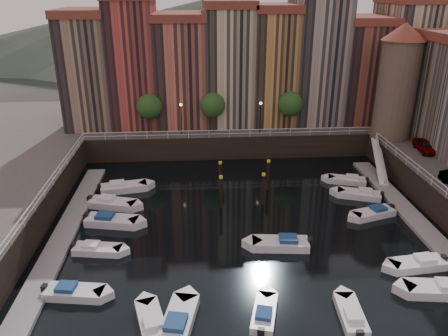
{
  "coord_description": "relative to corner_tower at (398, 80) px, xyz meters",
  "views": [
    {
      "loc": [
        -4.35,
        -35.98,
        20.58
      ],
      "look_at": [
        -1.55,
        4.0,
        3.84
      ],
      "focal_mm": 35.0,
      "sensor_mm": 36.0,
      "label": 1
    }
  ],
  "objects": [
    {
      "name": "ground",
      "position": [
        -20.0,
        -14.5,
        -10.19
      ],
      "size": [
        200.0,
        200.0,
        0.0
      ],
      "primitive_type": "plane",
      "color": "black",
      "rests_on": "ground"
    },
    {
      "name": "quay_far",
      "position": [
        -20.0,
        11.5,
        -8.69
      ],
      "size": [
        80.0,
        20.0,
        3.0
      ],
      "primitive_type": "cube",
      "color": "black",
      "rests_on": "ground"
    },
    {
      "name": "dock_left",
      "position": [
        -36.2,
        -15.5,
        -10.02
      ],
      "size": [
        2.0,
        28.0,
        0.35
      ],
      "primitive_type": "cube",
      "color": "gray",
      "rests_on": "ground"
    },
    {
      "name": "dock_right",
      "position": [
        -3.8,
        -15.5,
        -10.02
      ],
      "size": [
        2.0,
        28.0,
        0.35
      ],
      "primitive_type": "cube",
      "color": "gray",
      "rests_on": "ground"
    },
    {
      "name": "mountains",
      "position": [
        -18.28,
        95.5,
        -2.28
      ],
      "size": [
        145.0,
        100.0,
        18.0
      ],
      "color": "#2D382D",
      "rests_on": "ground"
    },
    {
      "name": "far_terrace",
      "position": [
        -16.69,
        9.0,
        0.76
      ],
      "size": [
        48.7,
        10.3,
        17.5
      ],
      "color": "#8E725A",
      "rests_on": "quay_far"
    },
    {
      "name": "corner_tower",
      "position": [
        0.0,
        0.0,
        0.0
      ],
      "size": [
        5.2,
        5.2,
        13.8
      ],
      "color": "#6B5B4C",
      "rests_on": "quay_right"
    },
    {
      "name": "promenade_trees",
      "position": [
        -21.33,
        3.7,
        -3.61
      ],
      "size": [
        21.2,
        3.2,
        5.2
      ],
      "color": "black",
      "rests_on": "quay_far"
    },
    {
      "name": "street_lamps",
      "position": [
        -21.0,
        2.7,
        -4.3
      ],
      "size": [
        10.36,
        0.36,
        4.18
      ],
      "color": "black",
      "rests_on": "quay_far"
    },
    {
      "name": "railings",
      "position": [
        -20.0,
        -9.62,
        -6.41
      ],
      "size": [
        36.08,
        34.04,
        0.52
      ],
      "color": "white",
      "rests_on": "ground"
    },
    {
      "name": "gangway",
      "position": [
        -2.9,
        -4.5,
        -8.28
      ],
      "size": [
        2.78,
        8.32,
        3.73
      ],
      "color": "white",
      "rests_on": "ground"
    },
    {
      "name": "mooring_pilings",
      "position": [
        -19.48,
        -9.61,
        -8.54
      ],
      "size": [
        5.7,
        4.17,
        3.78
      ],
      "color": "black",
      "rests_on": "ground"
    },
    {
      "name": "boat_left_0",
      "position": [
        -33.35,
        -24.44,
        -9.85
      ],
      "size": [
        4.58,
        2.23,
        1.03
      ],
      "rotation": [
        0.0,
        0.0,
        -0.15
      ],
      "color": "silver",
      "rests_on": "ground"
    },
    {
      "name": "boat_left_1",
      "position": [
        -32.79,
        -18.9,
        -9.87
      ],
      "size": [
        4.32,
        2.11,
        0.97
      ],
      "rotation": [
        0.0,
        0.0,
        -0.15
      ],
      "color": "silver",
      "rests_on": "ground"
    },
    {
      "name": "boat_left_2",
      "position": [
        -32.38,
        -14.26,
        -9.8
      ],
      "size": [
        5.27,
        2.78,
        1.18
      ],
      "rotation": [
        0.0,
        0.0,
        -0.2
      ],
      "color": "silver",
      "rests_on": "ground"
    },
    {
      "name": "boat_left_3",
      "position": [
        -32.92,
        -10.66,
        -9.8
      ],
      "size": [
        5.16,
        3.06,
        1.16
      ],
      "rotation": [
        0.0,
        0.0,
        -0.28
      ],
      "color": "silver",
      "rests_on": "ground"
    },
    {
      "name": "boat_left_4",
      "position": [
        -32.34,
        -6.96,
        -9.79
      ],
      "size": [
        5.34,
        2.83,
        1.2
      ],
      "rotation": [
        0.0,
        0.0,
        0.2
      ],
      "color": "silver",
      "rests_on": "ground"
    },
    {
      "name": "boat_right_0",
      "position": [
        -7.07,
        -26.02,
        -9.81
      ],
      "size": [
        5.06,
        2.37,
        1.14
      ],
      "rotation": [
        0.0,
        0.0,
        3.01
      ],
      "color": "silver",
      "rests_on": "ground"
    },
    {
      "name": "boat_right_1",
      "position": [
        -7.03,
        -22.82,
        -9.83
      ],
      "size": [
        4.72,
        2.13,
        1.07
      ],
      "rotation": [
        0.0,
        0.0,
        3.25
      ],
      "color": "silver",
      "rests_on": "ground"
    },
    {
      "name": "boat_right_2",
      "position": [
        -7.29,
        -14.41,
        -9.85
      ],
      "size": [
        4.6,
        2.8,
        1.03
      ],
      "rotation": [
        0.0,
        0.0,
        3.44
      ],
      "color": "silver",
      "rests_on": "ground"
    },
    {
      "name": "boat_right_3",
      "position": [
        -7.19,
        -10.37,
        -9.83
      ],
      "size": [
        4.75,
        3.09,
        1.07
      ],
      "rotation": [
        0.0,
        0.0,
        2.79
      ],
      "color": "silver",
      "rests_on": "ground"
    },
    {
      "name": "boat_right_4",
      "position": [
        -7.23,
        -6.64,
        -9.85
      ],
      "size": [
        4.49,
        2.74,
        1.01
      ],
      "rotation": [
        0.0,
        0.0,
        2.84
      ],
      "color": "silver",
      "rests_on": "ground"
    },
    {
      "name": "boat_near_0",
      "position": [
        -27.51,
        -27.85,
        -9.86
      ],
      "size": [
        2.58,
        4.45,
        1.0
      ],
      "rotation": [
        0.0,
        0.0,
        1.83
      ],
      "color": "silver",
      "rests_on": "ground"
    },
    {
      "name": "boat_near_1",
      "position": [
        -25.78,
        -28.1,
        -9.8
      ],
      "size": [
        2.85,
        5.28,
        1.18
      ],
      "rotation": [
        0.0,
        0.0,
        1.36
      ],
      "color": "silver",
      "rests_on": "ground"
    },
    {
      "name": "boat_near_2",
      "position": [
        -20.04,
        -27.56,
        -9.88
      ],
      "size": [
        2.44,
        4.2,
        0.94
      ],
      "rotation": [
        0.0,
        0.0,
        1.31
      ],
      "color": "silver",
      "rests_on": "ground"
    },
    {
      "name": "boat_near_3",
      "position": [
        -14.28,
        -28.11,
        -9.87
      ],
      "size": [
        1.79,
        4.23,
        0.96
      ],
      "rotation": [
        0.0,
        0.0,
        1.5
      ],
      "color": "silver",
      "rests_on": "ground"
    },
    {
      "name": "car_a",
      "position": [
        1.84,
        -5.4,
        -6.48
      ],
      "size": [
        2.06,
        4.32,
        1.43
      ],
      "primitive_type": "imported",
      "rotation": [
        0.0,
        0.0,
        -0.09
      ],
      "color": "gray",
      "rests_on": "quay_right"
    },
    {
      "name": "boat_extra_113",
      "position": [
        -17.24,
        -19.24,
        -9.8
      ],
      "size": [
        5.15,
        2.3,
        1.16
      ],
      "rotation": [
        0.0,
        0.0,
        3.04
      ],
      "color": "silver",
      "rests_on": "ground"
    }
  ]
}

